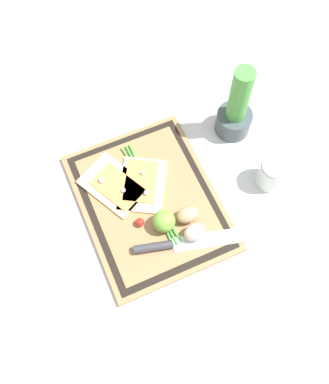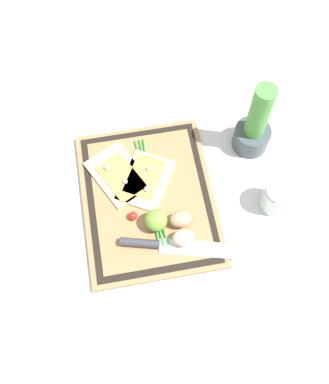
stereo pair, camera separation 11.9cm
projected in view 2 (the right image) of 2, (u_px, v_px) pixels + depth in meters
name	position (u px, v px, depth m)	size (l,w,h in m)	color
ground_plane	(149.00, 200.00, 1.22)	(6.00, 6.00, 0.00)	silver
cutting_board	(148.00, 199.00, 1.21)	(0.45, 0.35, 0.02)	#997047
pizza_slice_near	(119.00, 175.00, 1.22)	(0.21, 0.18, 0.02)	beige
pizza_slice_far	(145.00, 180.00, 1.22)	(0.20, 0.18, 0.02)	beige
knife	(159.00, 245.00, 1.14)	(0.11, 0.30, 0.02)	silver
egg_brown	(181.00, 219.00, 1.15)	(0.04, 0.06, 0.04)	tan
egg_pink	(183.00, 238.00, 1.13)	(0.04, 0.06, 0.04)	beige
lime	(156.00, 220.00, 1.14)	(0.06, 0.06, 0.06)	#70A838
cherry_tomato_red	(133.00, 216.00, 1.17)	(0.02, 0.02, 0.02)	red
scallion_bunch	(151.00, 190.00, 1.20)	(0.32, 0.04, 0.01)	#47933D
herb_pot	(255.00, 127.00, 1.21)	(0.10, 0.10, 0.25)	#3D474C
sauce_jar	(277.00, 198.00, 1.17)	(0.08, 0.08, 0.09)	silver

